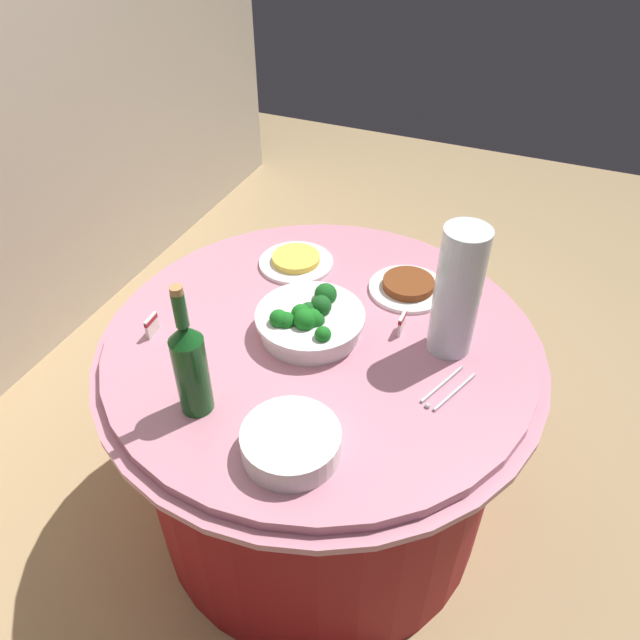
{
  "coord_description": "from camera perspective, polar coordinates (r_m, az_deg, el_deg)",
  "views": [
    {
      "loc": [
        -1.08,
        -0.46,
        1.77
      ],
      "look_at": [
        0.0,
        0.0,
        0.79
      ],
      "focal_mm": 34.14,
      "sensor_mm": 36.0,
      "label": 1
    }
  ],
  "objects": [
    {
      "name": "serving_tongs",
      "position": [
        1.45,
        11.77,
        -6.38
      ],
      "size": [
        0.16,
        0.1,
        0.01
      ],
      "color": "silver",
      "rests_on": "buffet_table"
    },
    {
      "name": "ground_plane",
      "position": [
        2.12,
        0.0,
        -16.61
      ],
      "size": [
        6.0,
        6.0,
        0.0
      ],
      "primitive_type": "plane",
      "color": "tan"
    },
    {
      "name": "plate_stack",
      "position": [
        1.28,
        -2.75,
        -11.39
      ],
      "size": [
        0.21,
        0.21,
        0.06
      ],
      "color": "white",
      "rests_on": "buffet_table"
    },
    {
      "name": "wine_bottle",
      "position": [
        1.32,
        -12.06,
        -4.16
      ],
      "size": [
        0.07,
        0.07,
        0.34
      ],
      "color": "#16511D",
      "rests_on": "buffet_table"
    },
    {
      "name": "broccoli_bowl",
      "position": [
        1.54,
        -1.0,
        -0.13
      ],
      "size": [
        0.28,
        0.28,
        0.1
      ],
      "color": "white",
      "rests_on": "buffet_table"
    },
    {
      "name": "label_placard_rear",
      "position": [
        1.53,
        -12.48,
        -2.0
      ],
      "size": [
        0.05,
        0.03,
        0.05
      ],
      "color": "white",
      "rests_on": "buffet_table"
    },
    {
      "name": "buffet_table",
      "position": [
        1.82,
        0.0,
        -10.06
      ],
      "size": [
        1.16,
        1.16,
        0.74
      ],
      "color": "maroon",
      "rests_on": "ground_plane"
    },
    {
      "name": "label_placard_mid",
      "position": [
        1.61,
        -15.5,
        -0.41
      ],
      "size": [
        0.05,
        0.01,
        0.05
      ],
      "color": "white",
      "rests_on": "buffet_table"
    },
    {
      "name": "decorative_fruit_vase",
      "position": [
        1.47,
        12.64,
        1.89
      ],
      "size": [
        0.11,
        0.11,
        0.34
      ],
      "color": "silver",
      "rests_on": "buffet_table"
    },
    {
      "name": "food_plate_stir_fry",
      "position": [
        1.72,
        8.26,
        3.12
      ],
      "size": [
        0.22,
        0.22,
        0.04
      ],
      "color": "white",
      "rests_on": "buffet_table"
    },
    {
      "name": "food_plate_fried_egg",
      "position": [
        1.81,
        -2.26,
        5.54
      ],
      "size": [
        0.22,
        0.22,
        0.03
      ],
      "color": "white",
      "rests_on": "buffet_table"
    },
    {
      "name": "label_placard_front",
      "position": [
        1.57,
        7.7,
        -0.19
      ],
      "size": [
        0.05,
        0.01,
        0.05
      ],
      "color": "white",
      "rests_on": "buffet_table"
    }
  ]
}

